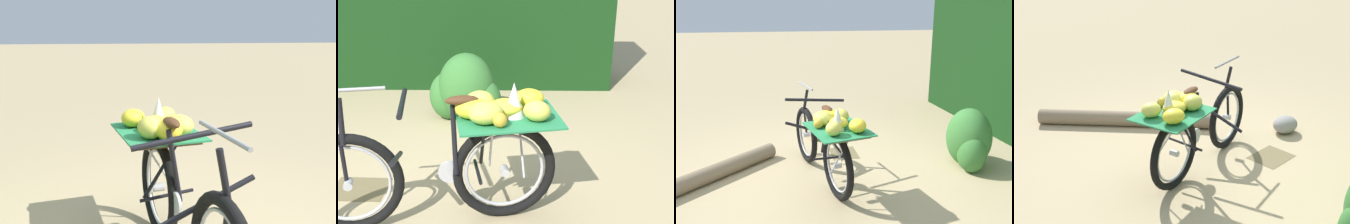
% 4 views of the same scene
% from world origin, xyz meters
% --- Properties ---
extents(bicycle, '(1.80, 0.84, 1.03)m').
position_xyz_m(bicycle, '(0.22, -0.05, 0.53)').
color(bicycle, black).
rests_on(bicycle, ground_plane).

